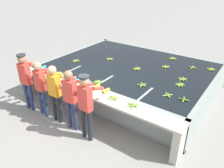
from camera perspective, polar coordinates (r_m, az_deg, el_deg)
name	(u,v)px	position (r m, az deg, el deg)	size (l,w,h in m)	color
ground_plane	(83,122)	(5.98, -7.57, -9.91)	(80.00, 80.00, 0.00)	gray
wash_tank	(131,77)	(7.41, 4.87, 1.84)	(5.18, 3.92, 0.87)	gray
work_ledge	(87,99)	(5.76, -6.44, -3.80)	(5.18, 0.45, 0.87)	#B7B2A3
worker_0	(26,77)	(6.45, -21.48, 1.77)	(0.43, 0.73, 1.68)	navy
worker_1	(41,84)	(6.09, -17.94, -0.06)	(0.44, 0.72, 1.57)	navy
worker_2	(56,89)	(5.70, -14.50, -1.30)	(0.40, 0.71, 1.60)	#1E2328
worker_3	(71,95)	(5.33, -10.61, -2.86)	(0.44, 0.72, 1.61)	navy
worker_4	(86,102)	(4.91, -6.68, -4.60)	(0.45, 0.73, 1.66)	#1E2328
banana_bunch_floating_0	(166,67)	(7.24, 13.82, 4.42)	(0.28, 0.27, 0.08)	#9EC642
banana_bunch_floating_1	(211,69)	(7.51, 24.42, 3.53)	(0.28, 0.28, 0.08)	#93BC3D
banana_bunch_floating_2	(172,59)	(8.01, 15.51, 6.43)	(0.28, 0.27, 0.08)	#7FAD33
banana_bunch_floating_3	(137,69)	(6.93, 6.51, 4.01)	(0.28, 0.28, 0.08)	#93BC3D
banana_bunch_floating_4	(98,82)	(6.04, -3.76, 0.53)	(0.28, 0.28, 0.08)	#75A333
banana_bunch_floating_5	(192,67)	(7.43, 20.27, 4.07)	(0.28, 0.28, 0.08)	#8CB738
banana_bunch_floating_6	(142,85)	(5.93, 7.85, -0.20)	(0.28, 0.27, 0.08)	#8CB738
banana_bunch_floating_7	(109,59)	(7.69, -0.68, 6.58)	(0.28, 0.27, 0.08)	#93BC3D
banana_bunch_floating_8	(76,61)	(7.62, -9.46, 5.99)	(0.28, 0.28, 0.08)	#75A333
banana_bunch_floating_9	(182,79)	(6.51, 17.88, 1.25)	(0.28, 0.28, 0.08)	#8CB738
banana_bunch_floating_10	(168,95)	(5.56, 14.33, -2.84)	(0.24, 0.24, 0.08)	#9EC642
banana_bunch_floating_11	(180,85)	(6.16, 17.31, -0.17)	(0.28, 0.28, 0.08)	#93BC3D
banana_bunch_floating_12	(184,99)	(5.48, 18.19, -3.84)	(0.28, 0.28, 0.08)	#75A333
banana_bunch_ledge_0	(113,98)	(5.26, 0.34, -3.67)	(0.27, 0.28, 0.08)	#8CB738
banana_bunch_ledge_1	(41,72)	(7.00, -18.02, 3.10)	(0.28, 0.28, 0.08)	#7FAD33
banana_bunch_ledge_2	(133,105)	(5.02, 5.40, -5.48)	(0.28, 0.27, 0.08)	#75A333
knife_0	(60,82)	(6.18, -13.48, 0.39)	(0.16, 0.33, 0.02)	silver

